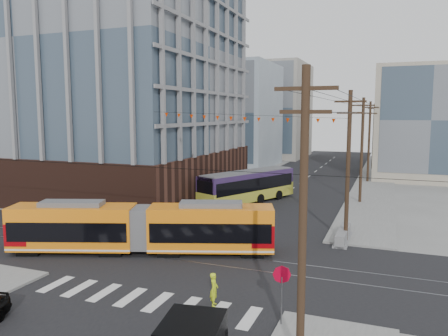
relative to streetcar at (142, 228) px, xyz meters
The scene contains 16 objects.
ground 5.63m from the streetcar, 40.54° to the right, with size 160.00×160.00×0.00m, color slate.
office_building 29.33m from the streetcar, 132.57° to the left, with size 30.00×25.00×28.60m, color #381E16.
bg_bldg_nw_near 50.73m from the streetcar, 104.91° to the left, with size 18.00×16.00×18.00m, color #8C99A5.
bg_bldg_ne_near 49.23m from the streetcar, 65.71° to the left, with size 14.00×14.00×16.00m, color gray.
bg_bldg_nw_far 69.72m from the streetcar, 98.24° to the left, with size 16.00×18.00×20.00m, color gray.
bg_bldg_ne_far 68.39m from the streetcar, 71.10° to the left, with size 16.00×16.00×14.00m, color #8C99A5.
utility_pole_near 16.21m from the streetcar, 37.03° to the right, with size 0.30×0.30×11.00m, color black.
utility_pole_far 54.13m from the streetcar, 76.52° to the left, with size 0.30×0.30×11.00m, color black.
streetcar is the anchor object (origin of this frame).
city_bus 18.70m from the streetcar, 85.49° to the left, with size 2.64×12.20×3.46m, color #311E47, non-canonical shape.
parked_car_silver 11.93m from the streetcar, 99.31° to the left, with size 1.44×4.14×1.36m, color #A0A6B1.
parked_car_white 16.99m from the streetcar, 94.90° to the left, with size 1.84×4.54×1.32m, color silver.
parked_car_grey 18.45m from the streetcar, 93.39° to the left, with size 2.23×4.84×1.35m, color slate.
pedestrian 9.66m from the streetcar, 37.40° to the right, with size 0.60×0.40×1.66m, color #C6DF1B.
stop_sign 13.13m from the streetcar, 31.19° to the right, with size 0.80×0.80×2.62m, color #A9001C, non-canonical shape.
jersey_barrier 14.67m from the streetcar, 32.07° to the left, with size 0.99×4.41×0.88m, color gray.
Camera 1 is at (11.32, -21.19, 9.33)m, focal length 35.00 mm.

